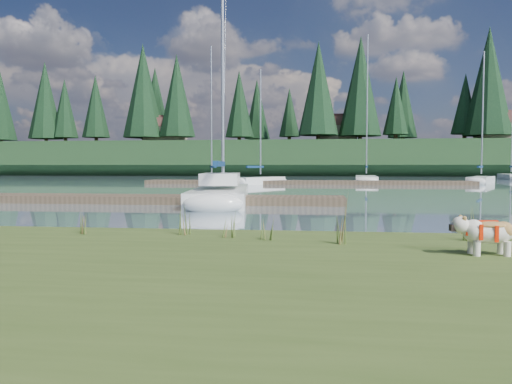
# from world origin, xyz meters

# --- Properties ---
(ground) EXTENTS (200.00, 200.00, 0.00)m
(ground) POSITION_xyz_m (0.00, 30.00, 0.00)
(ground) COLOR gray
(ground) RESTS_ON ground
(ridge) EXTENTS (200.00, 20.00, 5.00)m
(ridge) POSITION_xyz_m (0.00, 73.00, 2.50)
(ridge) COLOR black
(ridge) RESTS_ON ground
(bulldog) EXTENTS (0.81, 0.38, 0.48)m
(bulldog) POSITION_xyz_m (5.08, -3.56, 0.65)
(bulldog) COLOR silver
(bulldog) RESTS_ON bank
(sailboat_main) EXTENTS (3.30, 10.47, 14.66)m
(sailboat_main) POSITION_xyz_m (-1.09, 10.98, 0.42)
(sailboat_main) COLOR silver
(sailboat_main) RESTS_ON ground
(dock_near) EXTENTS (16.00, 2.00, 0.30)m
(dock_near) POSITION_xyz_m (-4.00, 9.00, 0.15)
(dock_near) COLOR #4C3D2C
(dock_near) RESTS_ON ground
(dock_far) EXTENTS (26.00, 2.20, 0.30)m
(dock_far) POSITION_xyz_m (2.00, 30.00, 0.15)
(dock_far) COLOR #4C3D2C
(dock_far) RESTS_ON ground
(sailboat_bg_1) EXTENTS (4.03, 7.77, 11.54)m
(sailboat_bg_1) POSITION_xyz_m (-6.11, 31.66, 0.33)
(sailboat_bg_1) COLOR silver
(sailboat_bg_1) RESTS_ON ground
(sailboat_bg_2) EXTENTS (4.05, 5.79, 9.26)m
(sailboat_bg_2) POSITION_xyz_m (-1.33, 30.07, 0.33)
(sailboat_bg_2) COLOR silver
(sailboat_bg_2) RESTS_ON ground
(sailboat_bg_3) EXTENTS (2.45, 9.17, 13.19)m
(sailboat_bg_3) POSITION_xyz_m (7.35, 36.22, 0.32)
(sailboat_bg_3) COLOR silver
(sailboat_bg_3) RESTS_ON ground
(sailboat_bg_4) EXTENTS (4.42, 7.49, 11.16)m
(sailboat_bg_4) POSITION_xyz_m (16.95, 34.60, 0.33)
(sailboat_bg_4) COLOR silver
(sailboat_bg_4) RESTS_ON ground
(sailboat_bg_5) EXTENTS (2.76, 8.16, 11.45)m
(sailboat_bg_5) POSITION_xyz_m (24.19, 48.43, 0.32)
(sailboat_bg_5) COLOR silver
(sailboat_bg_5) RESTS_ON ground
(weed_0) EXTENTS (0.17, 0.14, 0.65)m
(weed_0) POSITION_xyz_m (0.79, -2.22, 0.62)
(weed_0) COLOR #475B23
(weed_0) RESTS_ON bank
(weed_1) EXTENTS (0.17, 0.14, 0.43)m
(weed_1) POSITION_xyz_m (1.59, -2.43, 0.53)
(weed_1) COLOR #475B23
(weed_1) RESTS_ON bank
(weed_2) EXTENTS (0.17, 0.14, 0.75)m
(weed_2) POSITION_xyz_m (3.33, -2.87, 0.66)
(weed_2) COLOR #475B23
(weed_2) RESTS_ON bank
(weed_3) EXTENTS (0.17, 0.14, 0.53)m
(weed_3) POSITION_xyz_m (-0.84, -2.37, 0.57)
(weed_3) COLOR #475B23
(weed_3) RESTS_ON bank
(weed_4) EXTENTS (0.17, 0.14, 0.41)m
(weed_4) POSITION_xyz_m (2.20, -2.61, 0.52)
(weed_4) COLOR #475B23
(weed_4) RESTS_ON bank
(weed_5) EXTENTS (0.17, 0.14, 0.52)m
(weed_5) POSITION_xyz_m (5.22, -2.31, 0.57)
(weed_5) COLOR #475B23
(weed_5) RESTS_ON bank
(mud_lip) EXTENTS (60.00, 0.50, 0.14)m
(mud_lip) POSITION_xyz_m (0.00, -1.60, 0.07)
(mud_lip) COLOR #33281C
(mud_lip) RESTS_ON ground
(conifer_1) EXTENTS (4.40, 4.40, 11.30)m
(conifer_1) POSITION_xyz_m (-40.00, 71.00, 11.28)
(conifer_1) COLOR #382619
(conifer_1) RESTS_ON ridge
(conifer_2) EXTENTS (6.60, 6.60, 16.05)m
(conifer_2) POSITION_xyz_m (-25.00, 68.00, 13.54)
(conifer_2) COLOR #382619
(conifer_2) RESTS_ON ridge
(conifer_3) EXTENTS (4.84, 4.84, 12.25)m
(conifer_3) POSITION_xyz_m (-10.00, 72.00, 11.74)
(conifer_3) COLOR #382619
(conifer_3) RESTS_ON ridge
(conifer_4) EXTENTS (6.16, 6.16, 15.10)m
(conifer_4) POSITION_xyz_m (3.00, 66.00, 13.09)
(conifer_4) COLOR #382619
(conifer_4) RESTS_ON ridge
(conifer_5) EXTENTS (3.96, 3.96, 10.35)m
(conifer_5) POSITION_xyz_m (15.00, 70.00, 10.83)
(conifer_5) COLOR #382619
(conifer_5) RESTS_ON ridge
(conifer_6) EXTENTS (7.04, 7.04, 17.00)m
(conifer_6) POSITION_xyz_m (28.00, 68.00, 13.99)
(conifer_6) COLOR #382619
(conifer_6) RESTS_ON ridge
(house_0) EXTENTS (6.30, 5.30, 4.65)m
(house_0) POSITION_xyz_m (-22.00, 70.00, 7.31)
(house_0) COLOR gray
(house_0) RESTS_ON ridge
(house_1) EXTENTS (6.30, 5.30, 4.65)m
(house_1) POSITION_xyz_m (6.00, 71.00, 7.31)
(house_1) COLOR gray
(house_1) RESTS_ON ridge
(house_2) EXTENTS (6.30, 5.30, 4.65)m
(house_2) POSITION_xyz_m (30.00, 69.00, 7.31)
(house_2) COLOR gray
(house_2) RESTS_ON ridge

